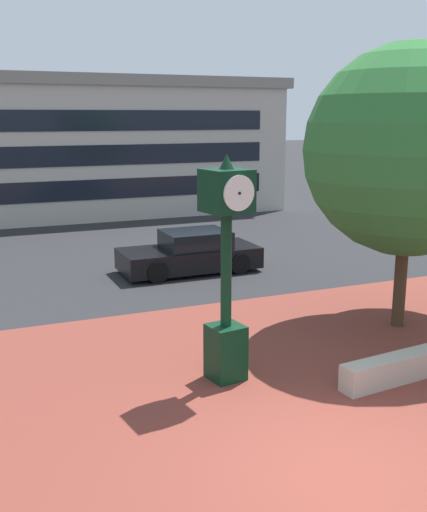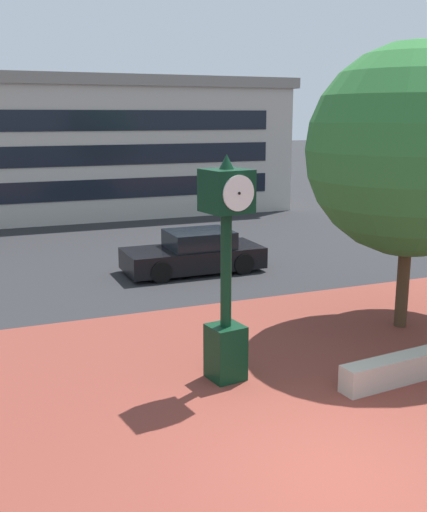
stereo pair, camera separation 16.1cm
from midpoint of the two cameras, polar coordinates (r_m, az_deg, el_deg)
ground_plane at (r=9.01m, az=12.02°, el=-19.18°), size 200.00×200.00×0.00m
plaza_brick_paving at (r=10.39m, az=6.06°, el=-14.31°), size 44.00×11.74×0.01m
planter_wall at (r=12.06m, az=18.51°, el=-9.65°), size 3.22×0.71×0.50m
street_clock at (r=10.85m, az=1.60°, el=-0.94°), size 0.85×0.89×4.11m
plaza_tree at (r=14.43m, az=18.70°, el=8.93°), size 4.97×4.63×6.32m
car_street_near at (r=18.97m, az=-1.55°, el=0.23°), size 4.26×1.96×1.28m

